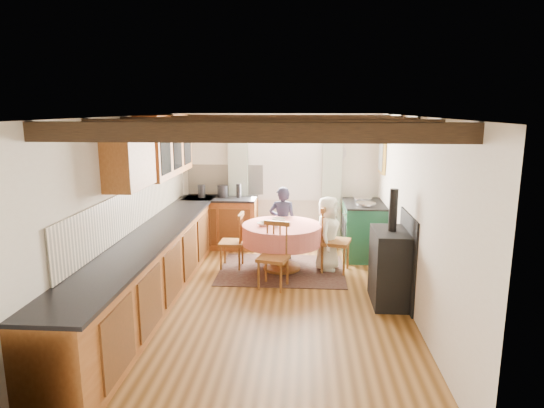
# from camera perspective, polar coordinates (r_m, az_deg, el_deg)

# --- Properties ---
(floor) EXTENTS (3.60, 5.50, 0.00)m
(floor) POSITION_cam_1_polar(r_m,az_deg,el_deg) (6.26, -0.53, -11.88)
(floor) COLOR olive
(floor) RESTS_ON ground
(ceiling) EXTENTS (3.60, 5.50, 0.00)m
(ceiling) POSITION_cam_1_polar(r_m,az_deg,el_deg) (5.73, -0.58, 10.68)
(ceiling) COLOR white
(ceiling) RESTS_ON ground
(wall_back) EXTENTS (3.60, 0.00, 2.40)m
(wall_back) POSITION_cam_1_polar(r_m,az_deg,el_deg) (8.58, 0.92, 2.96)
(wall_back) COLOR silver
(wall_back) RESTS_ON ground
(wall_front) EXTENTS (3.60, 0.00, 2.40)m
(wall_front) POSITION_cam_1_polar(r_m,az_deg,el_deg) (3.27, -4.51, -11.80)
(wall_front) COLOR silver
(wall_front) RESTS_ON ground
(wall_left) EXTENTS (0.00, 5.50, 2.40)m
(wall_left) POSITION_cam_1_polar(r_m,az_deg,el_deg) (6.28, -17.15, -0.79)
(wall_left) COLOR silver
(wall_left) RESTS_ON ground
(wall_right) EXTENTS (0.00, 5.50, 2.40)m
(wall_right) POSITION_cam_1_polar(r_m,az_deg,el_deg) (6.01, 16.82, -1.32)
(wall_right) COLOR silver
(wall_right) RESTS_ON ground
(beam_a) EXTENTS (3.60, 0.16, 0.16)m
(beam_a) POSITION_cam_1_polar(r_m,az_deg,el_deg) (3.75, -3.07, 8.74)
(beam_a) COLOR #312113
(beam_a) RESTS_ON ceiling
(beam_b) EXTENTS (3.60, 0.16, 0.16)m
(beam_b) POSITION_cam_1_polar(r_m,az_deg,el_deg) (4.74, -1.56, 9.37)
(beam_b) COLOR #312113
(beam_b) RESTS_ON ceiling
(beam_c) EXTENTS (3.60, 0.16, 0.16)m
(beam_c) POSITION_cam_1_polar(r_m,az_deg,el_deg) (5.74, -0.57, 9.78)
(beam_c) COLOR #312113
(beam_c) RESTS_ON ceiling
(beam_d) EXTENTS (3.60, 0.16, 0.16)m
(beam_d) POSITION_cam_1_polar(r_m,az_deg,el_deg) (6.73, 0.12, 10.06)
(beam_d) COLOR #312113
(beam_d) RESTS_ON ceiling
(beam_e) EXTENTS (3.60, 0.16, 0.16)m
(beam_e) POSITION_cam_1_polar(r_m,az_deg,el_deg) (7.73, 0.64, 10.27)
(beam_e) COLOR #312113
(beam_e) RESTS_ON ceiling
(splash_left) EXTENTS (0.02, 4.50, 0.55)m
(splash_left) POSITION_cam_1_polar(r_m,az_deg,el_deg) (6.55, -16.05, -0.23)
(splash_left) COLOR beige
(splash_left) RESTS_ON wall_left
(splash_back) EXTENTS (1.40, 0.02, 0.55)m
(splash_back) POSITION_cam_1_polar(r_m,az_deg,el_deg) (8.67, -5.71, 3.00)
(splash_back) COLOR beige
(splash_back) RESTS_ON wall_back
(base_cabinet_left) EXTENTS (0.60, 5.30, 0.88)m
(base_cabinet_left) POSITION_cam_1_polar(r_m,az_deg,el_deg) (6.38, -14.20, -7.52)
(base_cabinet_left) COLOR #9B5B2B
(base_cabinet_left) RESTS_ON floor
(base_cabinet_back) EXTENTS (1.30, 0.60, 0.88)m
(base_cabinet_back) POSITION_cam_1_polar(r_m,az_deg,el_deg) (8.56, -6.25, -2.32)
(base_cabinet_back) COLOR #9B5B2B
(base_cabinet_back) RESTS_ON floor
(worktop_left) EXTENTS (0.64, 5.30, 0.04)m
(worktop_left) POSITION_cam_1_polar(r_m,az_deg,el_deg) (6.24, -14.24, -3.54)
(worktop_left) COLOR black
(worktop_left) RESTS_ON base_cabinet_left
(worktop_back) EXTENTS (1.30, 0.64, 0.04)m
(worktop_back) POSITION_cam_1_polar(r_m,az_deg,el_deg) (8.44, -6.34, 0.68)
(worktop_back) COLOR black
(worktop_back) RESTS_ON base_cabinet_back
(wall_cabinet_glass) EXTENTS (0.34, 1.80, 0.90)m
(wall_cabinet_glass) POSITION_cam_1_polar(r_m,az_deg,el_deg) (7.25, -12.84, 7.04)
(wall_cabinet_glass) COLOR #9B5B2B
(wall_cabinet_glass) RESTS_ON wall_left
(wall_cabinet_solid) EXTENTS (0.34, 0.90, 0.70)m
(wall_cabinet_solid) POSITION_cam_1_polar(r_m,az_deg,el_deg) (5.84, -17.05, 5.26)
(wall_cabinet_solid) COLOR #9B5B2B
(wall_cabinet_solid) RESTS_ON wall_left
(window_frame) EXTENTS (1.34, 0.03, 1.54)m
(window_frame) POSITION_cam_1_polar(r_m,az_deg,el_deg) (8.51, 1.60, 5.60)
(window_frame) COLOR white
(window_frame) RESTS_ON wall_back
(window_pane) EXTENTS (1.20, 0.01, 1.40)m
(window_pane) POSITION_cam_1_polar(r_m,az_deg,el_deg) (8.51, 1.61, 5.61)
(window_pane) COLOR white
(window_pane) RESTS_ON wall_back
(curtain_left) EXTENTS (0.35, 0.10, 2.10)m
(curtain_left) POSITION_cam_1_polar(r_m,az_deg,el_deg) (8.57, -4.13, 2.25)
(curtain_left) COLOR gray
(curtain_left) RESTS_ON wall_back
(curtain_right) EXTENTS (0.35, 0.10, 2.10)m
(curtain_right) POSITION_cam_1_polar(r_m,az_deg,el_deg) (8.50, 7.30, 2.10)
(curtain_right) COLOR gray
(curtain_right) RESTS_ON wall_back
(curtain_rod) EXTENTS (2.00, 0.03, 0.03)m
(curtain_rod) POSITION_cam_1_polar(r_m,az_deg,el_deg) (8.38, 1.60, 9.63)
(curtain_rod) COLOR black
(curtain_rod) RESTS_ON wall_back
(wall_picture) EXTENTS (0.04, 0.50, 0.60)m
(wall_picture) POSITION_cam_1_polar(r_m,az_deg,el_deg) (8.16, 13.33, 5.74)
(wall_picture) COLOR gold
(wall_picture) RESTS_ON wall_right
(wall_plate) EXTENTS (0.30, 0.02, 0.30)m
(wall_plate) POSITION_cam_1_polar(r_m,az_deg,el_deg) (8.49, 8.06, 6.16)
(wall_plate) COLOR silver
(wall_plate) RESTS_ON wall_back
(rug) EXTENTS (1.94, 1.51, 0.01)m
(rug) POSITION_cam_1_polar(r_m,az_deg,el_deg) (7.39, 1.20, -8.04)
(rug) COLOR black
(rug) RESTS_ON floor
(dining_table) EXTENTS (1.22, 1.22, 0.74)m
(dining_table) POSITION_cam_1_polar(r_m,az_deg,el_deg) (7.28, 1.21, -5.35)
(dining_table) COLOR #D87465
(dining_table) RESTS_ON floor
(chair_near) EXTENTS (0.50, 0.51, 0.94)m
(chair_near) POSITION_cam_1_polar(r_m,az_deg,el_deg) (6.56, 0.15, -6.35)
(chair_near) COLOR #955921
(chair_near) RESTS_ON floor
(chair_left) EXTENTS (0.41, 0.39, 0.89)m
(chair_left) POSITION_cam_1_polar(r_m,az_deg,el_deg) (7.41, -4.96, -4.46)
(chair_left) COLOR #955921
(chair_left) RESTS_ON floor
(chair_right) EXTENTS (0.55, 0.54, 1.03)m
(chair_right) POSITION_cam_1_polar(r_m,az_deg,el_deg) (7.26, 7.78, -4.29)
(chair_right) COLOR #955921
(chair_right) RESTS_ON floor
(aga_range) EXTENTS (0.67, 1.03, 0.95)m
(aga_range) POSITION_cam_1_polar(r_m,az_deg,el_deg) (8.11, 11.08, -3.01)
(aga_range) COLOR #184A31
(aga_range) RESTS_ON floor
(cast_iron_stove) EXTENTS (0.45, 0.75, 1.51)m
(cast_iron_stove) POSITION_cam_1_polar(r_m,az_deg,el_deg) (6.18, 14.36, -5.12)
(cast_iron_stove) COLOR black
(cast_iron_stove) RESTS_ON floor
(child_far) EXTENTS (0.45, 0.30, 1.23)m
(child_far) POSITION_cam_1_polar(r_m,az_deg,el_deg) (7.79, 1.30, -2.33)
(child_far) COLOR #22243A
(child_far) RESTS_ON floor
(child_right) EXTENTS (0.50, 0.64, 1.17)m
(child_right) POSITION_cam_1_polar(r_m,az_deg,el_deg) (7.31, 6.81, -3.60)
(child_right) COLOR white
(child_right) RESTS_ON floor
(bowl_a) EXTENTS (0.25, 0.25, 0.05)m
(bowl_a) POSITION_cam_1_polar(r_m,az_deg,el_deg) (7.11, -0.96, -2.46)
(bowl_a) COLOR silver
(bowl_a) RESTS_ON dining_table
(bowl_b) EXTENTS (0.22, 0.22, 0.07)m
(bowl_b) POSITION_cam_1_polar(r_m,az_deg,el_deg) (7.30, 0.82, -2.03)
(bowl_b) COLOR silver
(bowl_b) RESTS_ON dining_table
(cup) EXTENTS (0.14, 0.14, 0.10)m
(cup) POSITION_cam_1_polar(r_m,az_deg,el_deg) (7.02, 0.52, -2.46)
(cup) COLOR silver
(cup) RESTS_ON dining_table
(canister_tall) EXTENTS (0.13, 0.13, 0.23)m
(canister_tall) POSITION_cam_1_polar(r_m,az_deg,el_deg) (8.46, -8.61, 1.57)
(canister_tall) COLOR #262628
(canister_tall) RESTS_ON worktop_back
(canister_wide) EXTENTS (0.19, 0.19, 0.21)m
(canister_wide) POSITION_cam_1_polar(r_m,az_deg,el_deg) (8.46, -6.06, 1.59)
(canister_wide) COLOR #262628
(canister_wide) RESTS_ON worktop_back
(canister_slim) EXTENTS (0.09, 0.09, 0.25)m
(canister_slim) POSITION_cam_1_polar(r_m,az_deg,el_deg) (8.36, -4.08, 1.62)
(canister_slim) COLOR #262628
(canister_slim) RESTS_ON worktop_back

